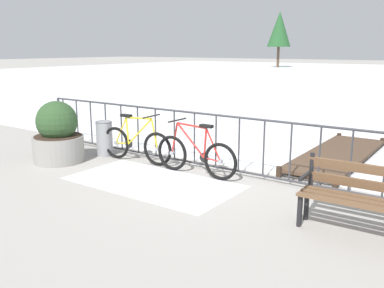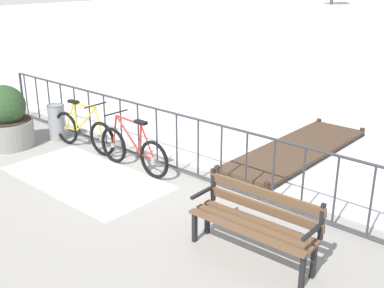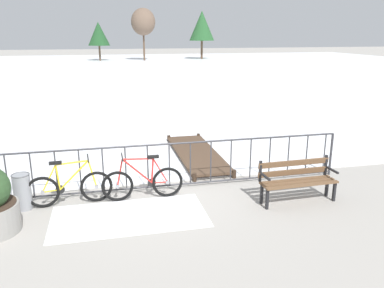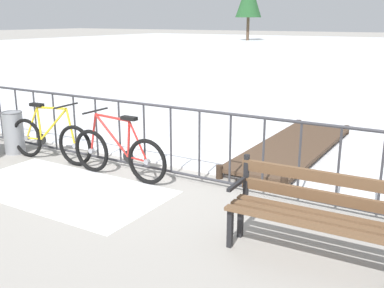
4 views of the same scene
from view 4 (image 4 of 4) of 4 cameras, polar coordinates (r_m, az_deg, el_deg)
ground_plane at (r=7.05m, az=-5.86°, el=-3.41°), size 160.00×160.00×0.00m
snow_patch at (r=6.54m, az=-15.85°, el=-5.42°), size 2.94×1.53×0.01m
railing_fence at (r=6.89m, az=-5.99°, el=1.01°), size 9.06×0.06×1.07m
bicycle_near_railing at (r=7.76m, az=-17.38°, el=0.56°), size 1.71×0.52×0.97m
bicycle_second at (r=6.71m, az=-9.23°, el=-1.19°), size 1.71×0.52×0.97m
park_bench at (r=4.57m, az=14.89°, el=-7.67°), size 1.61×0.53×0.89m
trash_bin at (r=8.44m, az=-21.46°, el=1.39°), size 0.35×0.35×0.73m
wooden_dock at (r=8.08m, az=12.54°, el=-0.35°), size 1.10×3.70×0.20m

